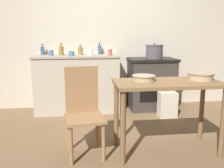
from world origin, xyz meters
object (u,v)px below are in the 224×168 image
at_px(chair, 83,110).
at_px(bottle_left, 80,51).
at_px(stove, 151,83).
at_px(bottle_far_left, 100,49).
at_px(cup_mid_right, 51,53).
at_px(cup_center_right, 90,52).
at_px(flour_sack, 167,105).
at_px(bottle_center_left, 61,51).
at_px(mixing_bowl_small, 144,78).
at_px(mixing_bowl_large, 201,76).
at_px(bottle_mid_left, 42,51).
at_px(work_table, 168,94).
at_px(cup_right, 72,54).
at_px(cup_center, 110,52).
at_px(stock_pot, 154,52).

relative_size(chair, bottle_left, 5.55).
bearing_deg(stove, chair, -127.48).
relative_size(bottle_far_left, cup_mid_right, 2.34).
distance_m(stove, cup_center_right, 1.19).
bearing_deg(bottle_far_left, flour_sack, -33.54).
bearing_deg(cup_center_right, bottle_center_left, 172.74).
xyz_separation_m(stove, mixing_bowl_small, (-0.54, -1.56, 0.39)).
distance_m(mixing_bowl_large, bottle_mid_left, 2.63).
xyz_separation_m(mixing_bowl_small, bottle_mid_left, (-1.30, 1.75, 0.19)).
relative_size(work_table, mixing_bowl_large, 3.95).
height_order(work_table, cup_right, cup_right).
bearing_deg(bottle_far_left, cup_center, -61.98).
distance_m(bottle_mid_left, bottle_center_left, 0.35).
height_order(chair, mixing_bowl_large, chair).
height_order(work_table, cup_center, cup_center).
height_order(stove, cup_center, cup_center).
xyz_separation_m(flour_sack, mixing_bowl_large, (-0.03, -1.08, 0.64)).
xyz_separation_m(chair, stock_pot, (1.22, 1.51, 0.51)).
distance_m(bottle_center_left, cup_center_right, 0.48).
relative_size(stock_pot, mixing_bowl_small, 1.18).
bearing_deg(flour_sack, cup_right, 165.79).
bearing_deg(bottle_center_left, mixing_bowl_small, -58.39).
height_order(bottle_far_left, cup_mid_right, bottle_far_left).
distance_m(stove, flour_sack, 0.57).
bearing_deg(mixing_bowl_small, stove, 70.84).
bearing_deg(work_table, cup_center, 106.16).
distance_m(stove, bottle_mid_left, 1.94).
xyz_separation_m(bottle_far_left, bottle_mid_left, (-0.96, 0.01, -0.01)).
distance_m(work_table, bottle_mid_left, 2.42).
relative_size(chair, cup_mid_right, 10.55).
height_order(mixing_bowl_large, cup_center_right, cup_center_right).
xyz_separation_m(chair, cup_mid_right, (-0.49, 1.54, 0.50)).
bearing_deg(cup_center, bottle_far_left, 118.02).
bearing_deg(bottle_mid_left, bottle_center_left, -25.19).
xyz_separation_m(bottle_center_left, cup_right, (0.17, -0.16, -0.04)).
relative_size(stove, chair, 0.93).
bearing_deg(cup_right, stock_pot, 2.82).
height_order(chair, cup_mid_right, cup_mid_right).
height_order(bottle_far_left, bottle_mid_left, bottle_far_left).
relative_size(bottle_far_left, bottle_mid_left, 1.17).
bearing_deg(chair, bottle_far_left, 72.38).
bearing_deg(bottle_center_left, cup_right, -42.44).
bearing_deg(cup_center, flour_sack, -24.51).
relative_size(mixing_bowl_large, mixing_bowl_small, 1.15).
bearing_deg(stock_pot, chair, -128.99).
distance_m(cup_center, cup_center_right, 0.32).
relative_size(cup_center, cup_right, 1.10).
bearing_deg(stock_pot, bottle_center_left, 176.72).
height_order(mixing_bowl_large, cup_mid_right, cup_mid_right).
bearing_deg(bottle_center_left, bottle_left, 12.25).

